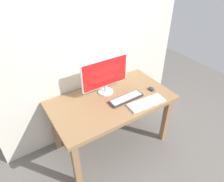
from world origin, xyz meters
name	(u,v)px	position (x,y,z in m)	size (l,w,h in m)	color
ground_plane	(112,142)	(0.00, 0.00, 0.00)	(6.00, 6.00, 0.00)	slate
wall_back	(90,25)	(0.00, 0.44, 1.50)	(2.55, 0.04, 3.00)	silver
desk	(112,106)	(0.00, 0.00, 0.64)	(1.44, 0.79, 0.74)	#936D47
monitor	(105,75)	(0.02, 0.17, 0.98)	(0.60, 0.18, 0.45)	silver
keyboard_primary	(126,98)	(0.14, -0.09, 0.76)	(0.43, 0.13, 0.03)	#333338
keyboard_secondary	(147,103)	(0.29, -0.28, 0.75)	(0.46, 0.19, 0.02)	silver
mouse	(151,89)	(0.52, -0.10, 0.76)	(0.06, 0.09, 0.03)	#333338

